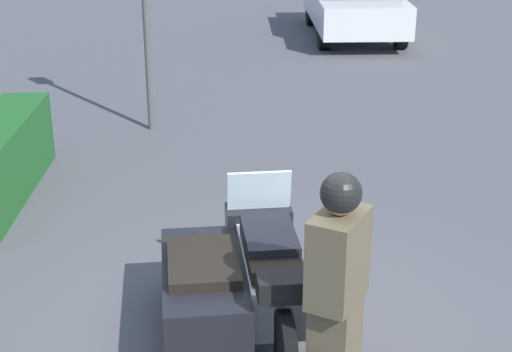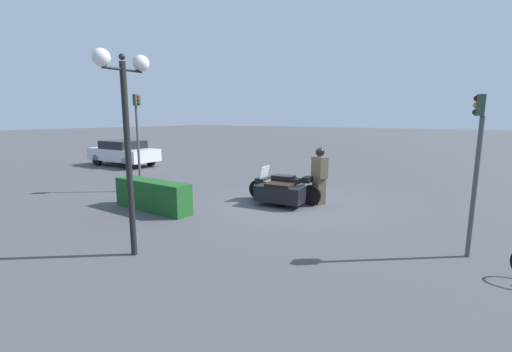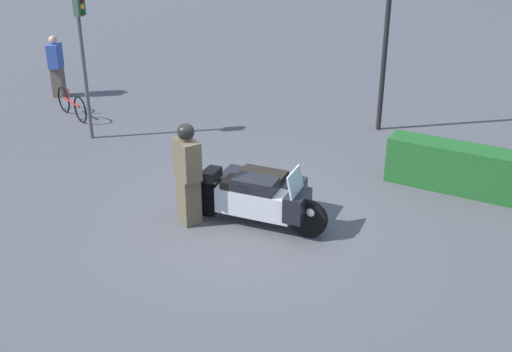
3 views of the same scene
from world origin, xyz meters
TOP-DOWN VIEW (x-y plane):
  - ground_plane at (0.00, 0.00)m, footprint 160.00×160.00m
  - police_motorcycle at (0.26, 0.19)m, footprint 2.57×1.28m
  - officer_rider at (-0.81, -0.57)m, footprint 0.59×0.51m
  - hedge_bush_curbside at (3.04, 3.00)m, footprint 2.80×0.60m
  - twin_lamp_post at (0.58, 5.48)m, footprint 0.32×1.17m
  - traffic_light_far at (-5.07, 1.71)m, footprint 0.23×0.27m
  - pedestrian_bystander at (-8.07, 3.71)m, footprint 0.47×0.56m
  - bicycle_parked at (-6.54, 2.60)m, footprint 1.56×0.68m

SIDE VIEW (x-z plane):
  - ground_plane at x=0.00m, z-range 0.00..0.00m
  - bicycle_parked at x=-6.54m, z-range -0.04..0.69m
  - hedge_bush_curbside at x=3.04m, z-range 0.00..0.91m
  - police_motorcycle at x=0.26m, z-range -0.11..1.05m
  - pedestrian_bystander at x=-8.07m, z-range 0.00..1.69m
  - officer_rider at x=-0.81m, z-range 0.05..1.90m
  - traffic_light_far at x=-5.07m, z-range 0.52..3.75m
  - twin_lamp_post at x=0.58m, z-range 1.00..5.02m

